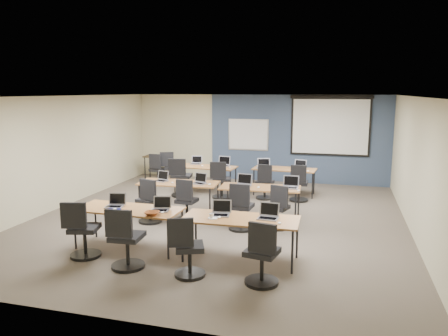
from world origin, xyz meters
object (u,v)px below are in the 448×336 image
(laptop_0, at_px, (115,203))
(task_chair_9, at_px, (221,183))
(training_table_mid_right, at_px, (260,189))
(task_chair_1, at_px, (125,243))
(task_chair_11, at_px, (299,186))
(utility_table, at_px, (158,159))
(task_chair_6, at_px, (241,211))
(laptop_8, at_px, (196,162))
(task_chair_7, at_px, (278,211))
(spare_chair_b, at_px, (157,172))
(laptop_6, at_px, (244,183))
(task_chair_10, at_px, (265,185))
(laptop_7, at_px, (291,185))
(laptop_5, at_px, (200,181))
(projector_screen, at_px, (330,122))
(training_table_front_right, at_px, (240,221))
(spare_chair_a, at_px, (171,170))
(task_chair_5, at_px, (186,204))
(task_chair_4, at_px, (150,205))
(laptop_10, at_px, (263,166))
(laptop_9, at_px, (224,163))
(laptop_11, at_px, (300,167))
(training_table_back_left, at_px, (205,168))
(task_chair_8, at_px, (181,180))
(task_chair_0, at_px, (82,234))
(training_table_back_right, at_px, (284,170))
(task_chair_2, at_px, (187,252))
(laptop_1, at_px, (161,207))
(laptop_4, at_px, (162,179))
(laptop_2, at_px, (221,211))
(laptop_3, at_px, (268,215))
(whiteboard, at_px, (248,135))
(task_chair_3, at_px, (262,259))

(laptop_0, distance_m, task_chair_9, 4.05)
(training_table_mid_right, bearing_deg, task_chair_1, -119.01)
(task_chair_11, bearing_deg, utility_table, 158.39)
(task_chair_6, distance_m, laptop_8, 4.02)
(task_chair_7, height_order, spare_chair_b, spare_chair_b)
(laptop_6, height_order, task_chair_10, laptop_6)
(laptop_7, relative_size, utility_table, 0.39)
(laptop_5, xyz_separation_m, utility_table, (-2.62, 3.57, -0.14))
(projector_screen, bearing_deg, task_chair_7, -99.81)
(training_table_front_right, height_order, task_chair_1, task_chair_1)
(spare_chair_a, bearing_deg, task_chair_5, -83.71)
(task_chair_4, xyz_separation_m, task_chair_11, (2.90, 2.74, -0.01))
(training_table_mid_right, xyz_separation_m, laptop_10, (-0.37, 2.37, 0.11))
(laptop_9, height_order, laptop_11, laptop_9)
(training_table_back_left, relative_size, laptop_9, 4.99)
(task_chair_8, distance_m, task_chair_9, 1.11)
(laptop_6, height_order, laptop_9, laptop_9)
(task_chair_0, height_order, task_chair_5, task_chair_0)
(task_chair_11, bearing_deg, training_table_mid_right, -111.45)
(task_chair_1, bearing_deg, spare_chair_a, 101.66)
(training_table_back_right, bearing_deg, task_chair_2, -93.01)
(laptop_1, relative_size, laptop_7, 0.93)
(laptop_1, relative_size, spare_chair_b, 0.33)
(laptop_1, relative_size, task_chair_6, 0.32)
(training_table_mid_right, bearing_deg, laptop_4, 175.76)
(task_chair_1, xyz_separation_m, laptop_2, (1.31, 0.94, 0.37))
(laptop_5, bearing_deg, task_chair_4, -116.50)
(laptop_3, height_order, task_chair_9, task_chair_9)
(training_table_front_right, relative_size, laptop_3, 5.86)
(laptop_10, bearing_deg, task_chair_11, -43.71)
(laptop_11, bearing_deg, laptop_8, -165.72)
(whiteboard, xyz_separation_m, task_chair_2, (0.70, -7.48, -1.05))
(task_chair_9, relative_size, task_chair_10, 1.06)
(laptop_4, bearing_deg, task_chair_5, -19.53)
(laptop_5, bearing_deg, task_chair_0, -93.50)
(task_chair_2, distance_m, laptop_4, 3.84)
(laptop_10, bearing_deg, laptop_11, -11.84)
(laptop_10, xyz_separation_m, spare_chair_b, (-3.34, 0.41, -0.41))
(task_chair_0, relative_size, spare_chair_b, 1.06)
(task_chair_10, bearing_deg, utility_table, 165.48)
(training_table_front_right, xyz_separation_m, laptop_1, (-1.47, 0.08, 0.10))
(task_chair_9, relative_size, laptop_11, 3.00)
(task_chair_10, height_order, task_chair_11, task_chair_11)
(task_chair_7, bearing_deg, laptop_3, -71.22)
(training_table_front_right, xyz_separation_m, laptop_5, (-1.53, 2.42, 0.10))
(training_table_front_right, bearing_deg, task_chair_3, -60.20)
(task_chair_1, relative_size, laptop_3, 3.08)
(laptop_2, bearing_deg, laptop_0, 169.95)
(laptop_4, bearing_deg, training_table_mid_right, 16.34)
(laptop_10, xyz_separation_m, task_chair_11, (1.04, -0.55, -0.39))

